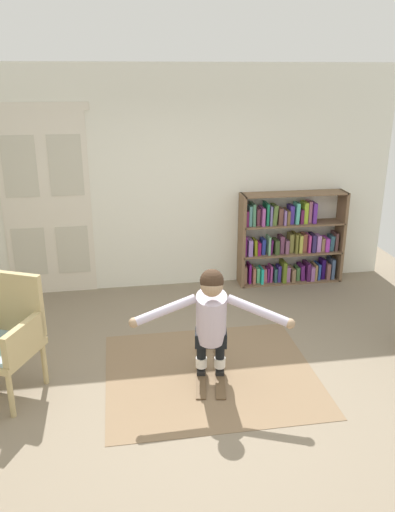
% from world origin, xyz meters
% --- Properties ---
extents(ground_plane, '(7.20, 7.20, 0.00)m').
position_xyz_m(ground_plane, '(0.00, 0.00, 0.00)').
color(ground_plane, '#7E705C').
extents(back_wall, '(6.00, 0.10, 2.90)m').
position_xyz_m(back_wall, '(0.00, 2.60, 1.45)').
color(back_wall, silver).
rests_on(back_wall, ground).
extents(double_door, '(1.22, 0.05, 2.45)m').
position_xyz_m(double_door, '(-1.60, 2.54, 1.23)').
color(double_door, silver).
rests_on(double_door, ground).
extents(rug, '(2.03, 1.79, 0.01)m').
position_xyz_m(rug, '(0.09, 0.26, 0.00)').
color(rug, '#7F664A').
rests_on(rug, ground).
extents(bookshelf, '(1.45, 0.30, 1.27)m').
position_xyz_m(bookshelf, '(1.59, 2.39, 0.57)').
color(bookshelf, brown).
rests_on(bookshelf, ground).
extents(wicker_chair, '(0.80, 0.80, 1.10)m').
position_xyz_m(wicker_chair, '(-1.79, 0.30, 0.58)').
color(wicker_chair, tan).
rests_on(wicker_chair, ground).
extents(skis_pair, '(0.42, 0.94, 0.07)m').
position_xyz_m(skis_pair, '(0.10, 0.29, 0.02)').
color(skis_pair, brown).
rests_on(skis_pair, rug).
extents(person_skier, '(1.43, 0.68, 1.11)m').
position_xyz_m(person_skier, '(0.07, 0.13, 0.69)').
color(person_skier, white).
rests_on(person_skier, skis_pair).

